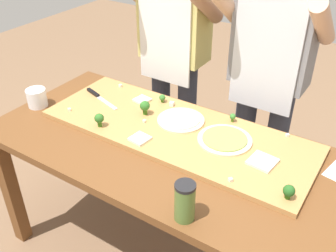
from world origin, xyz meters
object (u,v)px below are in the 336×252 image
(broccoli_floret_front_mid, at_px, (99,119))
(cheese_crumble_e, at_px, (287,135))
(cook_left, at_px, (174,43))
(broccoli_floret_back_mid, at_px, (233,117))
(prep_table, at_px, (168,163))
(cheese_crumble_d, at_px, (144,121))
(broccoli_floret_center_right, at_px, (162,98))
(broccoli_floret_front_right, at_px, (289,191))
(pizza_slice_far_left, at_px, (142,100))
(cheese_crumble_f, at_px, (69,110))
(pizza_whole_cheese_artichoke, at_px, (181,120))
(pizza_slice_near_left, at_px, (262,161))
(chefs_knife, at_px, (98,96))
(cheese_crumble_a, at_px, (172,104))
(cheese_crumble_b, at_px, (231,180))
(cheese_crumble_c, at_px, (120,86))
(sauce_jar, at_px, (185,202))
(flour_cup, at_px, (37,99))
(cook_right, at_px, (270,66))
(pizza_slice_center, at_px, (140,139))
(pizza_whole_pesto_green, at_px, (225,139))
(broccoli_floret_center_left, at_px, (145,106))

(broccoli_floret_front_mid, height_order, cheese_crumble_e, broccoli_floret_front_mid)
(cook_left, bearing_deg, broccoli_floret_back_mid, -30.19)
(prep_table, height_order, cheese_crumble_d, cheese_crumble_d)
(broccoli_floret_center_right, bearing_deg, broccoli_floret_back_mid, 3.47)
(broccoli_floret_front_right, relative_size, broccoli_floret_back_mid, 1.34)
(pizza_slice_far_left, height_order, cheese_crumble_f, cheese_crumble_f)
(pizza_whole_cheese_artichoke, xyz_separation_m, pizza_slice_near_left, (0.47, -0.10, -0.00))
(cheese_crumble_f, xyz_separation_m, cook_left, (0.21, 0.68, 0.19))
(chefs_knife, distance_m, pizza_slice_near_left, 0.99)
(pizza_slice_far_left, xyz_separation_m, broccoli_floret_front_mid, (-0.02, -0.32, 0.04))
(cheese_crumble_a, bearing_deg, prep_table, -60.70)
(cheese_crumble_b, bearing_deg, cheese_crumble_f, 177.09)
(cheese_crumble_c, bearing_deg, cheese_crumble_e, 1.66)
(prep_table, xyz_separation_m, sauce_jar, (0.29, -0.34, 0.18))
(flour_cup, distance_m, cook_right, 1.25)
(pizza_slice_center, xyz_separation_m, cheese_crumble_c, (-0.41, 0.37, 0.00))
(chefs_knife, bearing_deg, cheese_crumble_e, 10.78)
(pizza_whole_pesto_green, height_order, broccoli_floret_front_right, broccoli_floret_front_right)
(cheese_crumble_c, xyz_separation_m, cheese_crumble_f, (-0.05, -0.36, -0.00))
(broccoli_floret_center_left, relative_size, cook_right, 0.04)
(broccoli_floret_front_right, bearing_deg, cheese_crumble_b, -172.59)
(pizza_slice_far_left, distance_m, broccoli_floret_front_right, 0.96)
(pizza_whole_pesto_green, distance_m, pizza_slice_far_left, 0.55)
(pizza_slice_far_left, relative_size, cheese_crumble_b, 5.31)
(pizza_slice_center, xyz_separation_m, broccoli_floret_center_left, (-0.11, 0.20, 0.04))
(pizza_whole_pesto_green, xyz_separation_m, cheese_crumble_e, (0.23, 0.19, -0.00))
(broccoli_floret_front_mid, height_order, cook_right, cook_right)
(broccoli_floret_center_left, distance_m, cheese_crumble_f, 0.40)
(prep_table, xyz_separation_m, broccoli_floret_back_mid, (0.17, 0.32, 0.15))
(broccoli_floret_center_right, height_order, cheese_crumble_b, broccoli_floret_center_right)
(broccoli_floret_front_mid, bearing_deg, cheese_crumble_a, 62.65)
(cheese_crumble_b, relative_size, flour_cup, 0.14)
(cook_right, bearing_deg, cheese_crumble_b, -79.49)
(cheese_crumble_a, bearing_deg, broccoli_floret_center_right, 175.72)
(cheese_crumble_a, height_order, sauce_jar, sauce_jar)
(prep_table, xyz_separation_m, pizza_whole_cheese_artichoke, (-0.04, 0.19, 0.13))
(cheese_crumble_b, bearing_deg, broccoli_floret_front_mid, 178.18)
(broccoli_floret_center_left, xyz_separation_m, cook_right, (0.46, 0.50, 0.15))
(pizza_slice_far_left, relative_size, broccoli_floret_center_right, 1.69)
(broccoli_floret_front_right, relative_size, cheese_crumble_c, 4.01)
(pizza_slice_center, bearing_deg, cheese_crumble_f, 178.47)
(pizza_slice_far_left, bearing_deg, pizza_slice_near_left, -11.86)
(cook_left, relative_size, cook_right, 1.00)
(cook_left, bearing_deg, flour_cup, -120.69)
(broccoli_floret_front_mid, relative_size, cook_left, 0.04)
(prep_table, relative_size, cook_left, 1.05)
(pizza_slice_far_left, xyz_separation_m, cook_right, (0.55, 0.39, 0.19))
(pizza_slice_center, xyz_separation_m, cheese_crumble_b, (0.48, -0.04, 0.00))
(cheese_crumble_d, bearing_deg, pizza_slice_near_left, 1.08)
(broccoli_floret_front_right, bearing_deg, cheese_crumble_d, 169.61)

